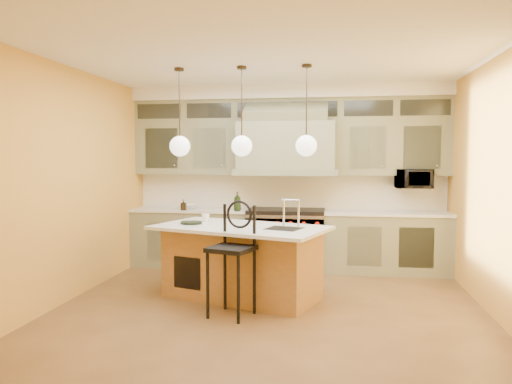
% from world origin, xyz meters
% --- Properties ---
extents(floor, '(5.00, 5.00, 0.00)m').
position_xyz_m(floor, '(0.00, 0.00, 0.00)').
color(floor, brown).
rests_on(floor, ground).
extents(ceiling, '(5.00, 5.00, 0.00)m').
position_xyz_m(ceiling, '(0.00, 0.00, 2.90)').
color(ceiling, white).
rests_on(ceiling, wall_back).
extents(wall_back, '(5.00, 0.00, 5.00)m').
position_xyz_m(wall_back, '(0.00, 2.50, 1.45)').
color(wall_back, gold).
rests_on(wall_back, ground).
extents(wall_front, '(5.00, 0.00, 5.00)m').
position_xyz_m(wall_front, '(0.00, -2.50, 1.45)').
color(wall_front, gold).
rests_on(wall_front, ground).
extents(wall_left, '(0.00, 5.00, 5.00)m').
position_xyz_m(wall_left, '(-2.50, 0.00, 1.45)').
color(wall_left, gold).
rests_on(wall_left, ground).
extents(wall_right, '(0.00, 5.00, 5.00)m').
position_xyz_m(wall_right, '(2.50, 0.00, 1.45)').
color(wall_right, gold).
rests_on(wall_right, ground).
extents(back_cabinetry, '(5.00, 0.77, 2.90)m').
position_xyz_m(back_cabinetry, '(0.00, 2.23, 1.43)').
color(back_cabinetry, gray).
rests_on(back_cabinetry, floor).
extents(range, '(1.20, 0.74, 0.96)m').
position_xyz_m(range, '(0.00, 2.14, 0.49)').
color(range, silver).
rests_on(range, floor).
extents(kitchen_island, '(2.37, 1.75, 1.35)m').
position_xyz_m(kitchen_island, '(-0.40, 0.45, 0.47)').
color(kitchen_island, olive).
rests_on(kitchen_island, floor).
extents(counter_stool, '(0.57, 0.57, 1.29)m').
position_xyz_m(counter_stool, '(-0.37, -0.27, 0.74)').
color(counter_stool, black).
rests_on(counter_stool, floor).
extents(microwave, '(0.54, 0.37, 0.30)m').
position_xyz_m(microwave, '(1.95, 2.25, 1.45)').
color(microwave, black).
rests_on(microwave, back_cabinetry).
extents(oil_bottle_a, '(0.12, 0.12, 0.30)m').
position_xyz_m(oil_bottle_a, '(-0.74, 1.92, 1.09)').
color(oil_bottle_a, black).
rests_on(oil_bottle_a, back_cabinetry).
extents(oil_bottle_b, '(0.08, 0.08, 0.17)m').
position_xyz_m(oil_bottle_b, '(-1.62, 1.92, 1.03)').
color(oil_bottle_b, black).
rests_on(oil_bottle_b, back_cabinetry).
extents(fruit_bowl, '(0.34, 0.34, 0.08)m').
position_xyz_m(fruit_bowl, '(-1.60, 2.15, 0.98)').
color(fruit_bowl, white).
rests_on(fruit_bowl, back_cabinetry).
extents(cup, '(0.12, 0.12, 0.10)m').
position_xyz_m(cup, '(-0.96, 0.77, 0.97)').
color(cup, white).
rests_on(cup, kitchen_island).
extents(pendant_left, '(0.26, 0.26, 1.11)m').
position_xyz_m(pendant_left, '(-1.20, 0.45, 1.95)').
color(pendant_left, '#2D2319').
rests_on(pendant_left, ceiling).
extents(pendant_center, '(0.26, 0.26, 1.11)m').
position_xyz_m(pendant_center, '(-0.40, 0.45, 1.95)').
color(pendant_center, '#2D2319').
rests_on(pendant_center, ceiling).
extents(pendant_right, '(0.26, 0.26, 1.11)m').
position_xyz_m(pendant_right, '(0.40, 0.45, 1.95)').
color(pendant_right, '#2D2319').
rests_on(pendant_right, ceiling).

